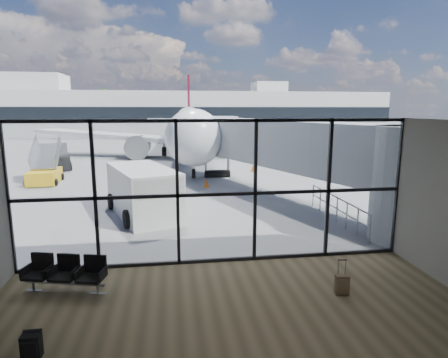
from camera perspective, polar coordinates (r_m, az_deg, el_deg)
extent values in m
plane|color=slate|center=(51.35, -6.65, 5.15)|extent=(220.00, 220.00, 0.00)
cube|color=brown|center=(8.67, 2.51, -22.76)|extent=(12.00, 8.00, 0.01)
cube|color=silver|center=(7.25, 2.79, 8.45)|extent=(12.00, 8.00, 0.02)
cube|color=white|center=(11.48, -1.10, -2.11)|extent=(12.00, 0.04, 4.50)
cube|color=black|center=(12.15, -1.06, -12.24)|extent=(12.00, 0.12, 0.10)
cube|color=black|center=(11.49, -1.10, -2.35)|extent=(12.00, 0.12, 0.10)
cube|color=black|center=(11.20, -1.14, 8.89)|extent=(12.00, 0.12, 0.10)
cube|color=black|center=(12.30, -30.10, -2.70)|extent=(0.10, 0.12, 4.50)
cube|color=black|center=(11.61, -19.04, -2.55)|extent=(0.10, 0.12, 4.50)
cube|color=black|center=(11.40, -7.10, -2.28)|extent=(0.10, 0.12, 4.50)
cube|color=black|center=(11.68, 4.75, -1.92)|extent=(0.10, 0.12, 4.50)
cube|color=black|center=(12.43, 15.60, -1.51)|extent=(0.10, 0.12, 4.50)
cube|color=black|center=(13.57, 24.92, -1.12)|extent=(0.10, 0.12, 4.50)
cylinder|color=#A4A7A9|center=(15.08, 26.65, -0.76)|extent=(2.80, 2.80, 4.20)
cube|color=#A4A7A9|center=(20.09, 9.04, 5.38)|extent=(7.45, 14.81, 2.40)
cube|color=#A4A7A9|center=(26.38, -1.04, 6.71)|extent=(2.60, 2.20, 2.60)
cylinder|color=gray|center=(26.51, -2.74, 2.15)|extent=(0.20, 0.20, 1.80)
cylinder|color=gray|center=(26.71, 0.68, 2.23)|extent=(0.20, 0.20, 1.80)
cylinder|color=black|center=(26.70, -1.02, 0.81)|extent=(1.80, 0.56, 0.56)
cylinder|color=gray|center=(14.44, 21.33, -7.17)|extent=(0.06, 0.06, 1.10)
cylinder|color=gray|center=(15.19, 19.66, -6.20)|extent=(0.06, 0.06, 1.10)
cylinder|color=gray|center=(15.95, 18.16, -5.31)|extent=(0.06, 0.06, 1.10)
cylinder|color=gray|center=(16.73, 16.81, -4.50)|extent=(0.06, 0.06, 1.10)
cylinder|color=gray|center=(17.52, 15.58, -3.77)|extent=(0.06, 0.06, 1.10)
cylinder|color=gray|center=(18.33, 14.45, -3.09)|extent=(0.06, 0.06, 1.10)
cylinder|color=gray|center=(19.14, 13.43, -2.47)|extent=(0.06, 0.06, 1.10)
cylinder|color=gray|center=(16.61, 16.91, -2.74)|extent=(0.06, 5.40, 0.06)
cylinder|color=gray|center=(16.72, 16.82, -4.34)|extent=(0.06, 5.40, 0.06)
cube|color=#BBBBB6|center=(73.13, -7.22, 9.86)|extent=(80.00, 12.00, 8.00)
cube|color=black|center=(67.03, -7.12, 9.81)|extent=(80.00, 0.20, 2.40)
cube|color=#BBBBB6|center=(76.98, -26.78, 12.97)|extent=(10.00, 8.00, 3.00)
cube|color=#BBBBB6|center=(75.76, 6.84, 13.68)|extent=(6.00, 6.00, 2.00)
cylinder|color=#382619|center=(88.98, -29.26, 7.25)|extent=(0.50, 0.50, 3.42)
sphere|color=black|center=(88.93, -29.50, 9.93)|extent=(6.27, 6.27, 6.27)
cylinder|color=#382619|center=(87.04, -25.52, 7.28)|extent=(0.50, 0.50, 2.70)
sphere|color=black|center=(86.97, -25.70, 9.45)|extent=(4.95, 4.95, 4.95)
cylinder|color=#382619|center=(85.46, -21.66, 7.64)|extent=(0.50, 0.50, 3.06)
sphere|color=black|center=(85.40, -21.83, 10.14)|extent=(5.61, 5.61, 5.61)
cylinder|color=#382619|center=(84.28, -17.66, 7.98)|extent=(0.50, 0.50, 3.42)
sphere|color=black|center=(84.23, -17.82, 10.82)|extent=(6.27, 6.27, 6.27)
cube|color=gray|center=(11.07, -23.08, -14.44)|extent=(2.13, 0.60, 0.04)
cube|color=black|center=(11.35, -26.53, -13.03)|extent=(0.73, 0.70, 0.08)
cube|color=black|center=(11.47, -25.89, -11.34)|extent=(0.61, 0.21, 0.54)
cube|color=black|center=(10.99, -23.16, -13.54)|extent=(0.73, 0.70, 0.08)
cube|color=black|center=(11.12, -22.56, -11.79)|extent=(0.61, 0.21, 0.54)
cube|color=black|center=(10.67, -19.55, -14.04)|extent=(0.73, 0.70, 0.08)
cube|color=black|center=(10.80, -19.00, -12.22)|extent=(0.61, 0.21, 0.54)
cylinder|color=gray|center=(11.55, -27.04, -14.36)|extent=(0.06, 0.06, 0.25)
cylinder|color=gray|center=(10.74, -18.70, -15.65)|extent=(0.06, 0.06, 0.25)
cube|color=black|center=(8.77, -27.27, -21.73)|extent=(0.36, 0.23, 0.49)
cube|color=black|center=(8.66, -27.59, -22.19)|extent=(0.29, 0.07, 0.34)
cylinder|color=black|center=(8.73, -27.16, -19.97)|extent=(0.34, 0.09, 0.09)
cube|color=brown|center=(10.57, 17.54, -15.10)|extent=(0.37, 0.25, 0.51)
cube|color=brown|center=(10.48, 17.74, -15.36)|extent=(0.29, 0.08, 0.38)
cylinder|color=gray|center=(10.45, 17.01, -12.77)|extent=(0.02, 0.02, 0.43)
cylinder|color=gray|center=(10.51, 18.02, -12.69)|extent=(0.02, 0.02, 0.43)
cube|color=black|center=(10.40, 17.58, -11.67)|extent=(0.23, 0.06, 0.02)
cylinder|color=black|center=(10.73, 16.81, -16.11)|extent=(0.04, 0.06, 0.06)
cylinder|color=black|center=(10.79, 17.81, -16.03)|extent=(0.04, 0.06, 0.06)
cylinder|color=silver|center=(39.02, -5.12, 7.90)|extent=(4.94, 30.04, 3.69)
sphere|color=silver|center=(24.10, -4.65, 6.29)|extent=(3.69, 3.69, 3.69)
cone|color=silver|center=(56.45, -5.36, 9.00)|extent=(3.94, 6.13, 3.69)
cube|color=black|center=(24.66, -4.70, 7.55)|extent=(2.24, 1.29, 0.50)
cube|color=silver|center=(40.85, -17.16, 6.40)|extent=(15.20, 8.39, 1.18)
cylinder|color=black|center=(38.44, -12.83, 4.88)|extent=(2.23, 3.47, 2.09)
cube|color=silver|center=(56.01, -8.66, 9.02)|extent=(5.76, 3.10, 0.18)
cube|color=silver|center=(41.05, 6.88, 6.81)|extent=(15.31, 7.28, 1.18)
cylinder|color=black|center=(38.57, 2.70, 5.15)|extent=(2.23, 3.47, 2.09)
cube|color=silver|center=(56.06, -2.05, 9.13)|extent=(5.71, 2.68, 0.18)
cube|color=maroon|center=(56.46, -5.42, 12.34)|extent=(0.46, 3.80, 5.98)
cylinder|color=gray|center=(26.34, -4.67, 1.63)|extent=(0.20, 0.20, 1.40)
cylinder|color=black|center=(26.40, -4.66, 0.88)|extent=(0.28, 0.71, 0.70)
cylinder|color=black|center=(39.78, -9.10, 4.18)|extent=(0.49, 0.98, 0.96)
cylinder|color=black|center=(39.85, -1.04, 4.33)|extent=(0.49, 0.98, 0.96)
cube|color=silver|center=(17.42, -12.28, -1.85)|extent=(3.74, 5.49, 2.19)
cube|color=black|center=(15.54, -10.53, -1.00)|extent=(2.40, 1.93, 0.77)
cylinder|color=black|center=(15.79, -14.43, -5.90)|extent=(0.51, 0.82, 0.77)
cylinder|color=black|center=(16.39, -6.93, -5.03)|extent=(0.51, 0.82, 0.77)
cylinder|color=black|center=(18.91, -16.73, -3.30)|extent=(0.51, 0.82, 0.77)
cylinder|color=black|center=(19.42, -10.37, -2.67)|extent=(0.51, 0.82, 0.77)
cube|color=black|center=(33.10, -23.71, 2.40)|extent=(2.29, 3.48, 1.06)
cube|color=black|center=(34.28, -23.82, 3.99)|extent=(1.94, 2.90, 1.10)
cylinder|color=black|center=(32.09, -24.98, 1.50)|extent=(0.35, 0.57, 0.53)
cylinder|color=black|center=(32.09, -22.33, 1.69)|extent=(0.35, 0.57, 0.53)
cylinder|color=black|center=(34.20, -24.93, 2.00)|extent=(0.35, 0.57, 0.53)
cylinder|color=black|center=(34.20, -22.43, 2.19)|extent=(0.35, 0.57, 0.53)
cube|color=gold|center=(27.10, -25.65, 0.39)|extent=(1.92, 3.08, 0.84)
cube|color=gray|center=(27.75, -25.47, 3.15)|extent=(1.66, 2.50, 1.56)
cylinder|color=black|center=(26.33, -27.88, -0.60)|extent=(0.25, 0.48, 0.46)
cylinder|color=black|center=(25.94, -24.29, -0.46)|extent=(0.25, 0.48, 0.46)
cylinder|color=black|center=(28.34, -26.81, 0.20)|extent=(0.25, 0.48, 0.46)
cylinder|color=black|center=(27.98, -23.46, 0.34)|extent=(0.25, 0.48, 0.46)
cube|color=#D95B0B|center=(23.34, -2.70, -1.21)|extent=(0.36, 0.36, 0.03)
cone|color=#D95B0B|center=(23.29, -2.70, -0.61)|extent=(0.35, 0.35, 0.52)
cube|color=orange|center=(29.22, 4.53, 1.16)|extent=(0.48, 0.48, 0.03)
cone|color=orange|center=(29.17, 4.54, 1.79)|extent=(0.45, 0.45, 0.68)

